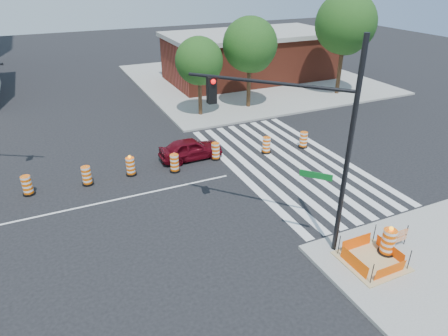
# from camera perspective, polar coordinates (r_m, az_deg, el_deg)

# --- Properties ---
(ground) EXTENTS (120.00, 120.00, 0.00)m
(ground) POSITION_cam_1_polar(r_m,az_deg,el_deg) (20.47, -17.82, -4.93)
(ground) COLOR black
(ground) RESTS_ON ground
(sidewalk_ne) EXTENTS (22.00, 22.00, 0.15)m
(sidewalk_ne) POSITION_cam_1_polar(r_m,az_deg,el_deg) (41.75, 3.65, 12.63)
(sidewalk_ne) COLOR gray
(sidewalk_ne) RESTS_ON ground
(crosswalk_east) EXTENTS (6.75, 13.50, 0.01)m
(crosswalk_east) POSITION_cam_1_polar(r_m,az_deg,el_deg) (23.78, 8.97, 0.77)
(crosswalk_east) COLOR silver
(crosswalk_east) RESTS_ON ground
(lane_centerline) EXTENTS (14.00, 0.12, 0.01)m
(lane_centerline) POSITION_cam_1_polar(r_m,az_deg,el_deg) (20.46, -17.82, -4.91)
(lane_centerline) COLOR silver
(lane_centerline) RESTS_ON ground
(excavation_pit) EXTENTS (2.20, 2.20, 0.90)m
(excavation_pit) POSITION_cam_1_polar(r_m,az_deg,el_deg) (16.78, 20.33, -12.25)
(excavation_pit) COLOR tan
(excavation_pit) RESTS_ON ground
(brick_storefront) EXTENTS (16.50, 8.50, 4.60)m
(brick_storefront) POSITION_cam_1_polar(r_m,az_deg,el_deg) (41.26, 3.75, 15.64)
(brick_storefront) COLOR maroon
(brick_storefront) RESTS_ON ground
(red_coupe) EXTENTS (3.79, 1.55, 1.29)m
(red_coupe) POSITION_cam_1_polar(r_m,az_deg,el_deg) (23.81, -4.76, 2.75)
(red_coupe) COLOR #5A0712
(red_coupe) RESTS_ON ground
(signal_pole_se) EXTENTS (4.38, 4.76, 8.36)m
(signal_pole_se) POSITION_cam_1_polar(r_m,az_deg,el_deg) (14.83, 11.05, 5.74)
(signal_pole_se) COLOR black
(signal_pole_se) RESTS_ON ground
(pit_drum) EXTENTS (0.66, 0.66, 1.30)m
(pit_drum) POSITION_cam_1_polar(r_m,az_deg,el_deg) (17.12, 22.38, -9.83)
(pit_drum) COLOR black
(pit_drum) RESTS_ON ground
(barricade) EXTENTS (0.79, 0.06, 0.93)m
(barricade) POSITION_cam_1_polar(r_m,az_deg,el_deg) (17.71, 23.84, -8.92)
(barricade) COLOR #F95F05
(barricade) RESTS_ON ground
(tree_north_c) EXTENTS (3.49, 3.49, 5.94)m
(tree_north_c) POSITION_cam_1_polar(r_m,az_deg,el_deg) (30.09, -3.52, 14.66)
(tree_north_c) COLOR #382314
(tree_north_c) RESTS_ON ground
(tree_north_d) EXTENTS (4.17, 4.17, 7.09)m
(tree_north_d) POSITION_cam_1_polar(r_m,az_deg,el_deg) (31.86, 3.76, 16.77)
(tree_north_d) COLOR #382314
(tree_north_d) RESTS_ON ground
(tree_north_e) EXTENTS (5.07, 5.07, 8.62)m
(tree_north_e) POSITION_cam_1_polar(r_m,az_deg,el_deg) (36.81, 16.95, 18.73)
(tree_north_e) COLOR #382314
(tree_north_e) RESTS_ON ground
(median_drum_3) EXTENTS (0.60, 0.60, 1.02)m
(median_drum_3) POSITION_cam_1_polar(r_m,az_deg,el_deg) (22.36, -26.28, -2.32)
(median_drum_3) COLOR black
(median_drum_3) RESTS_ON ground
(median_drum_4) EXTENTS (0.60, 0.60, 1.02)m
(median_drum_4) POSITION_cam_1_polar(r_m,az_deg,el_deg) (22.17, -19.01, -1.12)
(median_drum_4) COLOR black
(median_drum_4) RESTS_ON ground
(median_drum_5) EXTENTS (0.60, 0.60, 1.18)m
(median_drum_5) POSITION_cam_1_polar(r_m,az_deg,el_deg) (22.52, -13.20, 0.17)
(median_drum_5) COLOR black
(median_drum_5) RESTS_ON ground
(median_drum_6) EXTENTS (0.60, 0.60, 1.02)m
(median_drum_6) POSITION_cam_1_polar(r_m,az_deg,el_deg) (22.47, -7.08, 0.63)
(median_drum_6) COLOR black
(median_drum_6) RESTS_ON ground
(median_drum_7) EXTENTS (0.60, 0.60, 1.02)m
(median_drum_7) POSITION_cam_1_polar(r_m,az_deg,el_deg) (23.75, -1.22, 2.35)
(median_drum_7) COLOR black
(median_drum_7) RESTS_ON ground
(median_drum_8) EXTENTS (0.60, 0.60, 1.02)m
(median_drum_8) POSITION_cam_1_polar(r_m,az_deg,el_deg) (24.70, 6.07, 3.19)
(median_drum_8) COLOR black
(median_drum_8) RESTS_ON ground
(median_drum_9) EXTENTS (0.60, 0.60, 1.02)m
(median_drum_9) POSITION_cam_1_polar(r_m,az_deg,el_deg) (25.83, 11.28, 3.90)
(median_drum_9) COLOR black
(median_drum_9) RESTS_ON ground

